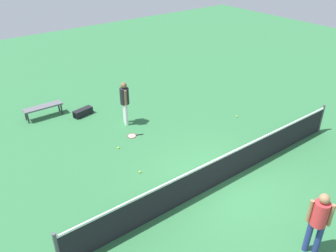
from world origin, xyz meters
TOP-DOWN VIEW (x-y plane):
  - ground_plane at (0.00, 0.00)m, footprint 40.00×40.00m
  - court_net at (0.00, 0.00)m, footprint 10.09×0.09m
  - player_near_side at (0.41, -4.81)m, footprint 0.43×0.52m
  - player_far_side at (0.18, 3.04)m, footprint 0.47×0.48m
  - tennis_racket_near_player at (0.72, -3.86)m, footprint 0.61×0.41m
  - tennis_ball_near_player at (-3.38, -2.58)m, footprint 0.07×0.07m
  - tennis_ball_by_net at (1.55, -3.44)m, footprint 0.07×0.07m
  - tennis_ball_midcourt at (1.71, -1.86)m, footprint 0.07×0.07m
  - courtside_bench at (2.74, -7.24)m, footprint 1.50×0.42m
  - equipment_bag at (1.48, -6.43)m, footprint 0.84×0.44m

SIDE VIEW (x-z plane):
  - ground_plane at x=0.00m, z-range 0.00..0.00m
  - tennis_racket_near_player at x=0.72m, z-range 0.00..0.03m
  - tennis_ball_near_player at x=-3.38m, z-range 0.00..0.07m
  - tennis_ball_by_net at x=1.55m, z-range 0.00..0.07m
  - tennis_ball_midcourt at x=1.71m, z-range 0.00..0.07m
  - equipment_bag at x=1.48m, z-range 0.00..0.28m
  - courtside_bench at x=2.74m, z-range 0.18..0.66m
  - court_net at x=0.00m, z-range -0.03..1.04m
  - player_near_side at x=0.41m, z-range 0.16..1.86m
  - player_far_side at x=0.18m, z-range 0.16..1.86m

